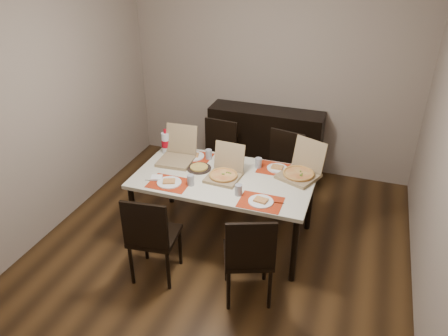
{
  "coord_description": "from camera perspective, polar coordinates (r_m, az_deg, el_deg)",
  "views": [
    {
      "loc": [
        1.23,
        -3.45,
        2.96
      ],
      "look_at": [
        -0.04,
        0.2,
        0.85
      ],
      "focal_mm": 35.0,
      "sensor_mm": 36.0,
      "label": 1
    }
  ],
  "objects": [
    {
      "name": "dip_bowl",
      "position": [
        4.61,
        1.37,
        0.17
      ],
      "size": [
        0.13,
        0.13,
        0.02
      ],
      "primitive_type": "imported",
      "rotation": [
        0.0,
        0.0,
        0.28
      ],
      "color": "white",
      "rests_on": "dining_table"
    },
    {
      "name": "ground",
      "position": [
        4.72,
        -0.35,
        -10.38
      ],
      "size": [
        3.8,
        4.0,
        0.02
      ],
      "primitive_type": "cube",
      "color": "#432B14",
      "rests_on": "ground"
    },
    {
      "name": "dining_table",
      "position": [
        4.49,
        0.0,
        -1.87
      ],
      "size": [
        1.8,
        1.0,
        0.75
      ],
      "color": "beige",
      "rests_on": "ground"
    },
    {
      "name": "setting_near_right",
      "position": [
        4.07,
        3.98,
        -3.94
      ],
      "size": [
        0.48,
        0.3,
        0.11
      ],
      "color": "#AD260B",
      "rests_on": "dining_table"
    },
    {
      "name": "soda_bottle",
      "position": [
        4.93,
        -7.62,
        3.28
      ],
      "size": [
        0.1,
        0.1,
        0.29
      ],
      "color": "silver",
      "rests_on": "dining_table"
    },
    {
      "name": "setting_near_left",
      "position": [
        4.36,
        -6.66,
        -1.75
      ],
      "size": [
        0.5,
        0.3,
        0.11
      ],
      "color": "#AD260B",
      "rests_on": "dining_table"
    },
    {
      "name": "room_walls",
      "position": [
        4.26,
        1.57,
        11.88
      ],
      "size": [
        3.84,
        4.02,
        2.62
      ],
      "color": "gray",
      "rests_on": "ground"
    },
    {
      "name": "chair_far_left",
      "position": [
        5.41,
        -0.9,
        1.74
      ],
      "size": [
        0.45,
        0.45,
        0.93
      ],
      "color": "black",
      "rests_on": "ground"
    },
    {
      "name": "faina_plate",
      "position": [
        4.6,
        -3.27,
        0.01
      ],
      "size": [
        0.26,
        0.26,
        0.03
      ],
      "color": "black",
      "rests_on": "dining_table"
    },
    {
      "name": "chair_near_right",
      "position": [
        3.82,
        3.28,
        -11.28
      ],
      "size": [
        0.54,
        0.54,
        0.93
      ],
      "color": "black",
      "rests_on": "ground"
    },
    {
      "name": "pizza_box_center",
      "position": [
        4.41,
        0.07,
        -0.64
      ],
      "size": [
        0.34,
        0.38,
        0.32
      ],
      "color": "olive",
      "rests_on": "dining_table"
    },
    {
      "name": "chair_far_right",
      "position": [
        5.16,
        7.51,
        0.06
      ],
      "size": [
        0.5,
        0.5,
        0.93
      ],
      "color": "black",
      "rests_on": "ground"
    },
    {
      "name": "pizza_box_left",
      "position": [
        4.77,
        -6.09,
        1.66
      ],
      "size": [
        0.37,
        0.41,
        0.36
      ],
      "color": "olive",
      "rests_on": "dining_table"
    },
    {
      "name": "pizza_box_right",
      "position": [
        4.5,
        9.94,
        -0.47
      ],
      "size": [
        0.48,
        0.5,
        0.36
      ],
      "color": "olive",
      "rests_on": "dining_table"
    },
    {
      "name": "chair_near_left",
      "position": [
        4.09,
        -9.49,
        -8.65
      ],
      "size": [
        0.47,
        0.47,
        0.93
      ],
      "color": "black",
      "rests_on": "ground"
    },
    {
      "name": "setting_far_right",
      "position": [
        4.62,
        6.23,
        0.17
      ],
      "size": [
        0.46,
        0.3,
        0.11
      ],
      "color": "#AD260B",
      "rests_on": "dining_table"
    },
    {
      "name": "napkin_loose",
      "position": [
        4.42,
        0.76,
        -1.27
      ],
      "size": [
        0.16,
        0.16,
        0.02
      ],
      "primitive_type": "cube",
      "rotation": [
        0.0,
        0.0,
        0.54
      ],
      "color": "white",
      "rests_on": "dining_table"
    },
    {
      "name": "sideboard",
      "position": [
        5.93,
        5.38,
        3.48
      ],
      "size": [
        1.5,
        0.4,
        0.9
      ],
      "primitive_type": "cube",
      "color": "black",
      "rests_on": "ground"
    },
    {
      "name": "setting_far_left",
      "position": [
        4.84,
        -3.71,
        1.67
      ],
      "size": [
        0.45,
        0.3,
        0.11
      ],
      "color": "#AD260B",
      "rests_on": "dining_table"
    }
  ]
}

